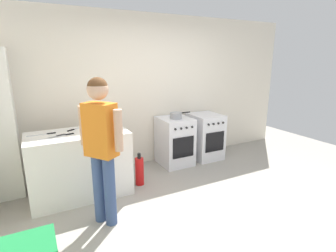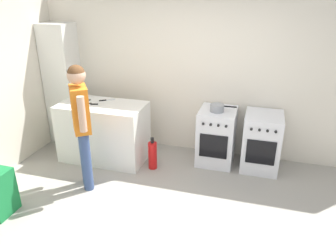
# 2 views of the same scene
# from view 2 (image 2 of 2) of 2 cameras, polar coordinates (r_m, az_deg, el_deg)

# --- Properties ---
(ground_plane) EXTENTS (8.00, 8.00, 0.00)m
(ground_plane) POSITION_cam_2_polar(r_m,az_deg,el_deg) (4.01, -0.59, -16.05)
(ground_plane) COLOR gray
(back_wall) EXTENTS (6.00, 0.10, 2.60)m
(back_wall) POSITION_cam_2_polar(r_m,az_deg,el_deg) (5.15, 5.75, 9.24)
(back_wall) COLOR silver
(back_wall) RESTS_ON ground
(counter_unit) EXTENTS (1.30, 0.70, 0.90)m
(counter_unit) POSITION_cam_2_polar(r_m,az_deg,el_deg) (5.18, -11.12, -0.98)
(counter_unit) COLOR silver
(counter_unit) RESTS_ON ground
(oven_left) EXTENTS (0.54, 0.62, 0.85)m
(oven_left) POSITION_cam_2_polar(r_m,az_deg,el_deg) (5.04, 8.45, -1.78)
(oven_left) COLOR silver
(oven_left) RESTS_ON ground
(oven_right) EXTENTS (0.53, 0.62, 0.85)m
(oven_right) POSITION_cam_2_polar(r_m,az_deg,el_deg) (5.01, 15.97, -2.63)
(oven_right) COLOR silver
(oven_right) RESTS_ON ground
(pot) EXTENTS (0.38, 0.20, 0.11)m
(pot) POSITION_cam_2_polar(r_m,az_deg,el_deg) (4.80, 8.58, 3.13)
(pot) COLOR gray
(pot) RESTS_ON oven_left
(knife_bread) EXTENTS (0.35, 0.05, 0.01)m
(knife_bread) POSITION_cam_2_polar(r_m,az_deg,el_deg) (5.30, -14.94, 4.51)
(knife_bread) COLOR silver
(knife_bread) RESTS_ON counter_unit
(knife_utility) EXTENTS (0.22, 0.17, 0.01)m
(knife_utility) POSITION_cam_2_polar(r_m,az_deg,el_deg) (5.17, -10.67, 4.46)
(knife_utility) COLOR silver
(knife_utility) RESTS_ON counter_unit
(knife_carving) EXTENTS (0.32, 0.15, 0.01)m
(knife_carving) POSITION_cam_2_polar(r_m,az_deg,el_deg) (5.09, -14.87, 3.76)
(knife_carving) COLOR silver
(knife_carving) RESTS_ON counter_unit
(knife_chef) EXTENTS (0.31, 0.11, 0.01)m
(knife_chef) POSITION_cam_2_polar(r_m,az_deg,el_deg) (5.05, -13.68, 3.71)
(knife_chef) COLOR silver
(knife_chef) RESTS_ON counter_unit
(person) EXTENTS (0.37, 0.48, 1.68)m
(person) POSITION_cam_2_polar(r_m,az_deg,el_deg) (4.26, -14.91, 1.46)
(person) COLOR #384C7A
(person) RESTS_ON ground
(fire_extinguisher) EXTENTS (0.13, 0.13, 0.50)m
(fire_extinguisher) POSITION_cam_2_polar(r_m,az_deg,el_deg) (4.89, -2.70, -5.08)
(fire_extinguisher) COLOR red
(fire_extinguisher) RESTS_ON ground
(larder_cabinet) EXTENTS (0.48, 0.44, 2.00)m
(larder_cabinet) POSITION_cam_2_polar(r_m,az_deg,el_deg) (5.85, -17.79, 6.91)
(larder_cabinet) COLOR silver
(larder_cabinet) RESTS_ON ground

